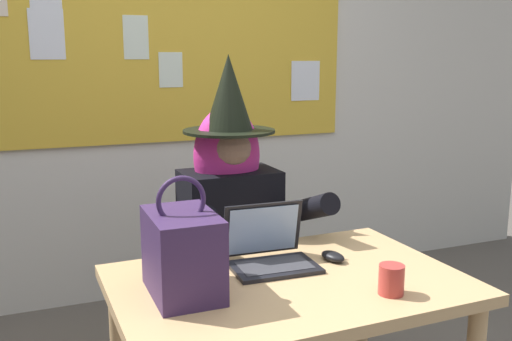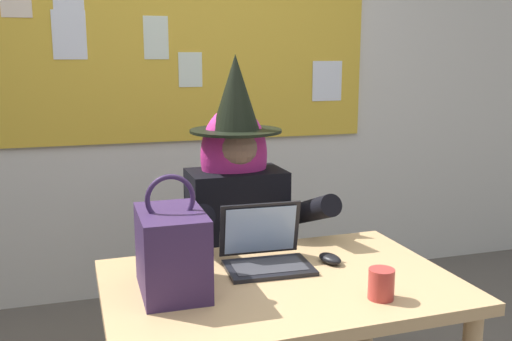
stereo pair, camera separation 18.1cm
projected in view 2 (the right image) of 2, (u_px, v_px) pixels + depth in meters
The scene contains 8 objects.
wall_back_bulletin at pixel (174, 77), 3.41m from camera, with size 5.67×1.94×2.62m.
desk_main at pixel (280, 307), 1.92m from camera, with size 1.17×0.79×0.72m.
chair_at_desk at pixel (234, 266), 2.66m from camera, with size 0.44×0.44×0.89m.
person_costumed at pixel (240, 212), 2.48m from camera, with size 0.60×0.67×1.46m.
laptop at pixel (265, 252), 2.03m from camera, with size 0.31×0.26×0.21m.
computer_mouse at pixel (330, 259), 2.05m from camera, with size 0.06×0.10×0.03m, color black.
handbag at pixel (172, 250), 1.79m from camera, with size 0.20×0.30×0.38m.
coffee_mug at pixel (381, 284), 1.74m from camera, with size 0.08×0.08×0.10m, color #B23833.
Camera 2 is at (-0.54, -1.55, 1.45)m, focal length 40.14 mm.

